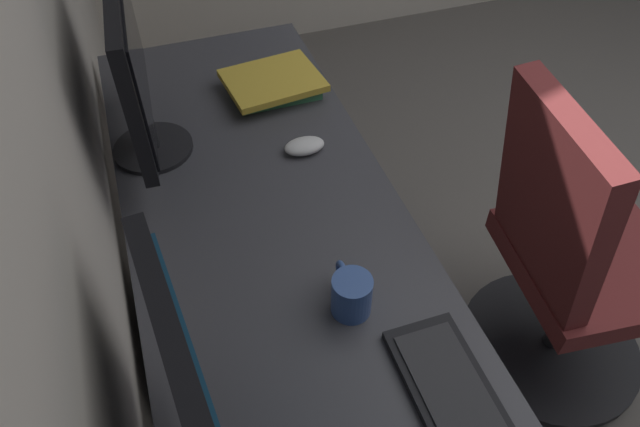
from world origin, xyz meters
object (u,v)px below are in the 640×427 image
(monitor_secondary, at_px, (132,63))
(coffee_mug, at_px, (351,294))
(office_chair, at_px, (567,268))
(keyboard_main, at_px, (468,425))
(mouse_main, at_px, (304,146))
(drawer_pedestal, at_px, (283,363))
(book_stack_near, at_px, (274,84))

(monitor_secondary, relative_size, coffee_mug, 4.43)
(monitor_secondary, distance_m, office_chair, 1.22)
(keyboard_main, xyz_separation_m, mouse_main, (0.78, 0.04, 0.01))
(keyboard_main, relative_size, mouse_main, 4.05)
(drawer_pedestal, distance_m, monitor_secondary, 0.82)
(office_chair, bearing_deg, keyboard_main, 124.24)
(book_stack_near, distance_m, coffee_mug, 0.76)
(book_stack_near, bearing_deg, monitor_secondary, 111.19)
(mouse_main, xyz_separation_m, coffee_mug, (-0.48, 0.06, 0.03))
(drawer_pedestal, relative_size, book_stack_near, 2.48)
(monitor_secondary, height_order, mouse_main, monitor_secondary)
(mouse_main, bearing_deg, drawer_pedestal, 152.73)
(drawer_pedestal, bearing_deg, office_chair, -92.78)
(keyboard_main, bearing_deg, office_chair, -55.76)
(monitor_secondary, relative_size, mouse_main, 5.11)
(drawer_pedestal, relative_size, office_chair, 0.72)
(book_stack_near, bearing_deg, keyboard_main, -177.81)
(drawer_pedestal, relative_size, mouse_main, 6.68)
(monitor_secondary, xyz_separation_m, office_chair, (-0.52, -0.98, -0.53))
(mouse_main, relative_size, office_chair, 0.11)
(book_stack_near, bearing_deg, mouse_main, -179.89)
(coffee_mug, bearing_deg, monitor_secondary, 25.88)
(drawer_pedestal, height_order, keyboard_main, keyboard_main)
(mouse_main, bearing_deg, coffee_mug, 172.77)
(mouse_main, distance_m, book_stack_near, 0.27)
(monitor_secondary, bearing_deg, keyboard_main, -156.27)
(drawer_pedestal, bearing_deg, book_stack_near, -16.11)
(keyboard_main, relative_size, office_chair, 0.43)
(coffee_mug, bearing_deg, drawer_pedestal, 40.62)
(monitor_secondary, relative_size, office_chair, 0.55)
(keyboard_main, bearing_deg, mouse_main, 2.91)
(mouse_main, bearing_deg, keyboard_main, -177.09)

